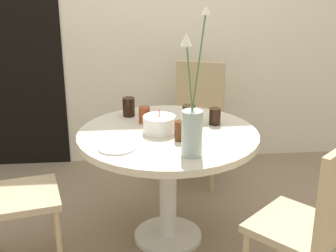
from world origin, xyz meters
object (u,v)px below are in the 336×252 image
at_px(chair_far_back, 197,115).
at_px(drink_glass_1, 215,116).
at_px(side_plate, 117,147).
at_px(flower_vase, 192,122).
at_px(birthday_cake, 159,124).
at_px(drink_glass_0, 180,131).
at_px(chair_left_flank, 4,185).
at_px(chair_near_front, 313,218).
at_px(drink_glass_4, 129,107).
at_px(drink_glass_2, 144,115).
at_px(drink_glass_3, 189,116).

xyz_separation_m(chair_far_back, drink_glass_1, (-0.01, -0.76, 0.24)).
bearing_deg(side_plate, flower_vase, -19.33).
relative_size(birthday_cake, side_plate, 0.92).
xyz_separation_m(flower_vase, drink_glass_0, (-0.03, 0.22, -0.13)).
xyz_separation_m(chair_left_flank, chair_near_front, (1.52, -0.48, 0.00)).
bearing_deg(drink_glass_4, chair_left_flank, -142.13).
height_order(chair_far_back, chair_left_flank, same).
xyz_separation_m(flower_vase, drink_glass_2, (-0.21, 0.53, -0.13)).
bearing_deg(chair_near_front, drink_glass_1, -110.01).
distance_m(drink_glass_3, drink_glass_4, 0.42).
relative_size(chair_left_flank, drink_glass_4, 7.63).
distance_m(side_plate, drink_glass_1, 0.68).
height_order(chair_near_front, birthday_cake, chair_near_front).
height_order(birthday_cake, drink_glass_4, birthday_cake).
xyz_separation_m(drink_glass_1, drink_glass_4, (-0.52, 0.21, 0.01)).
bearing_deg(birthday_cake, drink_glass_3, 23.73).
distance_m(drink_glass_2, drink_glass_4, 0.17).
relative_size(chair_far_back, birthday_cake, 4.83).
xyz_separation_m(chair_far_back, birthday_cake, (-0.36, -0.87, 0.24)).
bearing_deg(drink_glass_1, chair_near_front, -68.03).
bearing_deg(drink_glass_2, flower_vase, -67.89).
distance_m(birthday_cake, drink_glass_3, 0.20).
distance_m(flower_vase, drink_glass_4, 0.75).
xyz_separation_m(chair_left_flank, drink_glass_4, (0.68, 0.53, 0.25)).
bearing_deg(drink_glass_0, drink_glass_4, 121.41).
distance_m(birthday_cake, drink_glass_2, 0.19).
bearing_deg(drink_glass_0, drink_glass_3, 70.26).
height_order(chair_far_back, side_plate, chair_far_back).
distance_m(chair_far_back, drink_glass_0, 1.06).
bearing_deg(drink_glass_3, chair_near_front, -57.95).
distance_m(chair_left_flank, side_plate, 0.64).
height_order(chair_left_flank, drink_glass_0, chair_left_flank).
distance_m(side_plate, drink_glass_3, 0.53).
bearing_deg(drink_glass_3, chair_left_flank, -164.08).
bearing_deg(birthday_cake, drink_glass_4, 118.39).
xyz_separation_m(chair_far_back, drink_glass_4, (-0.53, -0.55, 0.25)).
height_order(flower_vase, drink_glass_2, flower_vase).
height_order(chair_near_front, drink_glass_0, chair_near_front).
relative_size(drink_glass_0, drink_glass_3, 0.85).
height_order(chair_far_back, chair_near_front, same).
relative_size(drink_glass_2, drink_glass_4, 0.84).
height_order(chair_far_back, birthday_cake, chair_far_back).
height_order(chair_far_back, drink_glass_0, chair_far_back).
bearing_deg(flower_vase, drink_glass_2, 112.11).
height_order(birthday_cake, drink_glass_0, birthday_cake).
bearing_deg(chair_far_back, drink_glass_0, -84.77).
height_order(drink_glass_2, drink_glass_3, drink_glass_3).
height_order(chair_left_flank, drink_glass_3, chair_left_flank).
bearing_deg(drink_glass_3, drink_glass_2, 160.32).
height_order(chair_left_flank, drink_glass_2, chair_left_flank).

